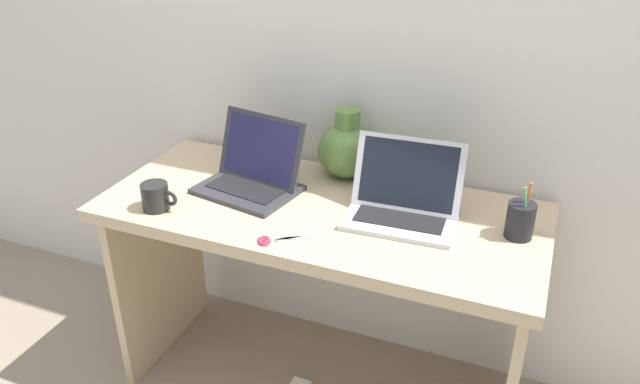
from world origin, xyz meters
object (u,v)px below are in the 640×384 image
at_px(laptop_right, 404,198).
at_px(pen_cup, 520,220).
at_px(coffee_mug, 156,197).
at_px(scissors, 274,240).
at_px(laptop_left, 254,170).
at_px(green_vase, 347,149).

distance_m(laptop_right, pen_cup, 0.33).
xyz_separation_m(coffee_mug, scissors, (0.41, -0.03, -0.04)).
height_order(pen_cup, scissors, pen_cup).
distance_m(laptop_left, green_vase, 0.32).
distance_m(pen_cup, scissors, 0.69).
bearing_deg(laptop_left, pen_cup, 0.38).
bearing_deg(coffee_mug, laptop_right, 18.80).
bearing_deg(green_vase, coffee_mug, -135.93).
relative_size(laptop_right, green_vase, 1.42).
distance_m(laptop_left, pen_cup, 0.83).
bearing_deg(laptop_right, scissors, -137.51).
distance_m(coffee_mug, pen_cup, 1.06).
height_order(green_vase, scissors, green_vase).
xyz_separation_m(green_vase, scissors, (-0.04, -0.47, -0.09)).
xyz_separation_m(green_vase, coffee_mug, (-0.45, -0.44, -0.06)).
relative_size(laptop_right, pen_cup, 2.02).
height_order(laptop_left, pen_cup, laptop_left).
distance_m(laptop_right, coffee_mug, 0.74).
distance_m(laptop_left, coffee_mug, 0.32).
distance_m(laptop_right, green_vase, 0.32).
xyz_separation_m(laptop_right, pen_cup, (0.33, 0.01, -0.01)).
height_order(coffee_mug, scissors, coffee_mug).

